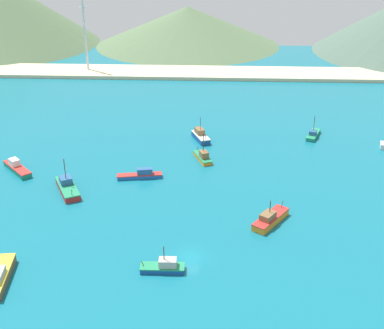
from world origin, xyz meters
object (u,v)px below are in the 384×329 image
object	(u,v)px
fishing_boat_0	(201,136)
radio_tower	(85,33)
fishing_boat_7	(313,134)
fishing_boat_2	(270,219)
fishing_boat_1	(141,175)
fishing_boat_6	(17,168)
fishing_boat_5	(203,157)
fishing_boat_11	(164,267)
fishing_boat_8	(67,187)

from	to	relation	value
fishing_boat_0	radio_tower	distance (m)	81.14
fishing_boat_7	radio_tower	world-z (taller)	radio_tower
fishing_boat_0	fishing_boat_2	distance (m)	42.43
fishing_boat_1	fishing_boat_2	bearing A→B (deg)	-33.07
fishing_boat_6	radio_tower	xyz separation A→B (m)	(-4.44, 86.49, 14.06)
radio_tower	fishing_boat_7	bearing A→B (deg)	-39.85
fishing_boat_0	fishing_boat_6	bearing A→B (deg)	-153.24
radio_tower	fishing_boat_0	bearing A→B (deg)	-55.53
fishing_boat_2	fishing_boat_5	world-z (taller)	fishing_boat_5
fishing_boat_1	fishing_boat_11	world-z (taller)	fishing_boat_11
fishing_boat_5	fishing_boat_11	distance (m)	42.98
fishing_boat_6	fishing_boat_7	world-z (taller)	fishing_boat_7
fishing_boat_0	fishing_boat_2	xyz separation A→B (m)	(14.27, -39.95, -0.15)
fishing_boat_8	radio_tower	xyz separation A→B (m)	(-18.45, 95.33, 13.96)
fishing_boat_11	radio_tower	distance (m)	128.77
fishing_boat_11	radio_tower	size ratio (longest dim) A/B	0.24
fishing_boat_6	fishing_boat_7	xyz separation A→B (m)	(70.39, 24.04, -0.16)
fishing_boat_7	fishing_boat_8	world-z (taller)	fishing_boat_8
fishing_boat_1	fishing_boat_2	distance (m)	31.78
fishing_boat_8	radio_tower	world-z (taller)	radio_tower
fishing_boat_0	fishing_boat_11	world-z (taller)	fishing_boat_0
fishing_boat_6	fishing_boat_8	world-z (taller)	fishing_boat_8
fishing_boat_5	fishing_boat_6	distance (m)	42.56
fishing_boat_0	fishing_boat_2	bearing A→B (deg)	-70.34
fishing_boat_5	fishing_boat_6	bearing A→B (deg)	-169.13
fishing_boat_5	fishing_boat_8	bearing A→B (deg)	-148.75
fishing_boat_1	fishing_boat_0	bearing A→B (deg)	61.35
fishing_boat_1	fishing_boat_8	size ratio (longest dim) A/B	0.93
fishing_boat_0	fishing_boat_6	distance (m)	45.70
fishing_boat_6	fishing_boat_7	bearing A→B (deg)	18.86
fishing_boat_8	fishing_boat_11	world-z (taller)	fishing_boat_8
fishing_boat_8	radio_tower	distance (m)	98.10
fishing_boat_1	radio_tower	bearing A→B (deg)	110.38
fishing_boat_2	fishing_boat_0	bearing A→B (deg)	109.66
fishing_boat_5	fishing_boat_7	distance (m)	32.78
fishing_boat_2	radio_tower	xyz separation A→B (m)	(-59.52, 105.87, 13.99)
fishing_boat_2	radio_tower	bearing A→B (deg)	119.34
fishing_boat_2	fishing_boat_5	size ratio (longest dim) A/B	1.19
fishing_boat_6	fishing_boat_8	xyz separation A→B (m)	(14.02, -8.83, 0.09)
fishing_boat_5	fishing_boat_11	bearing A→B (deg)	-96.65
fishing_boat_0	fishing_boat_8	distance (m)	39.78
fishing_boat_2	fishing_boat_5	xyz separation A→B (m)	(-13.28, 27.40, -0.07)
fishing_boat_0	fishing_boat_2	world-z (taller)	fishing_boat_0
fishing_boat_2	fishing_boat_7	bearing A→B (deg)	70.58
fishing_boat_2	fishing_boat_8	xyz separation A→B (m)	(-41.06, 10.54, 0.02)
fishing_boat_1	fishing_boat_7	world-z (taller)	fishing_boat_7
fishing_boat_1	radio_tower	size ratio (longest dim) A/B	0.34
fishing_boat_11	fishing_boat_7	bearing A→B (deg)	60.24
fishing_boat_6	fishing_boat_8	distance (m)	16.57
fishing_boat_5	radio_tower	world-z (taller)	radio_tower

